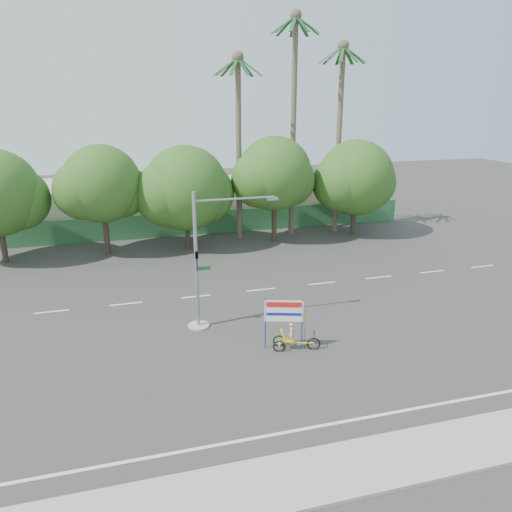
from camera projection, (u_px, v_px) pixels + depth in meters
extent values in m
plane|color=#33302D|center=(268.00, 358.00, 22.60)|extent=(120.00, 120.00, 0.00)
cube|color=gray|center=(337.00, 471.00, 15.71)|extent=(50.00, 2.40, 0.12)
cube|color=#336B3D|center=(194.00, 223.00, 41.97)|extent=(38.00, 0.08, 2.00)
cube|color=#BCB095|center=(70.00, 208.00, 43.21)|extent=(12.00, 8.00, 4.00)
cube|color=#BCB095|center=(269.00, 199.00, 47.90)|extent=(14.00, 8.00, 3.60)
cylinder|color=#473828|center=(2.00, 238.00, 34.94)|extent=(0.40, 0.40, 3.52)
sphere|color=#1F5218|center=(18.00, 199.00, 34.74)|extent=(4.32, 4.32, 4.32)
cylinder|color=#473828|center=(106.00, 230.00, 36.70)|extent=(0.40, 0.40, 3.74)
sphere|color=#1F5218|center=(102.00, 184.00, 35.65)|extent=(5.60, 5.60, 5.60)
sphere|color=#1F5218|center=(120.00, 190.00, 36.43)|extent=(4.03, 4.03, 4.03)
sphere|color=#1F5218|center=(83.00, 190.00, 35.20)|extent=(4.26, 4.26, 4.26)
cylinder|color=#473828|center=(187.00, 227.00, 38.31)|extent=(0.40, 0.40, 3.30)
sphere|color=#1F5218|center=(186.00, 188.00, 37.38)|extent=(6.40, 6.40, 6.40)
sphere|color=#1F5218|center=(204.00, 193.00, 38.19)|extent=(4.61, 4.61, 4.61)
sphere|color=#1F5218|center=(167.00, 194.00, 36.88)|extent=(4.86, 4.86, 4.86)
cylinder|color=#473828|center=(274.00, 218.00, 40.02)|extent=(0.40, 0.40, 3.87)
sphere|color=#1F5218|center=(275.00, 174.00, 38.93)|extent=(5.80, 5.80, 5.80)
sphere|color=#1F5218|center=(289.00, 180.00, 39.73)|extent=(4.18, 4.18, 4.18)
sphere|color=#1F5218|center=(259.00, 179.00, 38.47)|extent=(4.41, 4.41, 4.41)
cylinder|color=#473828|center=(353.00, 215.00, 41.88)|extent=(0.40, 0.40, 3.43)
sphere|color=#1F5218|center=(356.00, 178.00, 40.92)|extent=(6.20, 6.20, 6.20)
sphere|color=#1F5218|center=(369.00, 183.00, 41.72)|extent=(4.46, 4.46, 4.46)
sphere|color=#1F5218|center=(341.00, 183.00, 40.43)|extent=(4.71, 4.71, 4.71)
cylinder|color=#70604C|center=(293.00, 132.00, 39.87)|extent=(0.44, 0.44, 17.00)
sphere|color=#70604C|center=(296.00, 15.00, 37.24)|extent=(0.90, 0.90, 0.90)
cube|color=#1C4C21|center=(307.00, 25.00, 37.69)|extent=(1.91, 0.28, 1.36)
cube|color=#1C4C21|center=(302.00, 26.00, 38.19)|extent=(1.65, 1.44, 1.36)
cube|color=#1C4C21|center=(293.00, 26.00, 38.34)|extent=(0.61, 1.93, 1.36)
cube|color=#1C4C21|center=(286.00, 26.00, 38.07)|extent=(1.20, 1.80, 1.36)
cube|color=#1C4C21|center=(283.00, 25.00, 37.52)|extent=(1.89, 0.92, 1.36)
cube|color=#1C4C21|center=(286.00, 24.00, 36.93)|extent=(1.89, 0.92, 1.36)
cube|color=#1C4C21|center=(293.00, 23.00, 36.58)|extent=(1.20, 1.80, 1.36)
cube|color=#1C4C21|center=(302.00, 23.00, 36.64)|extent=(0.61, 1.93, 1.36)
cube|color=#1C4C21|center=(308.00, 24.00, 37.08)|extent=(1.65, 1.44, 1.36)
cylinder|color=#70604C|center=(338.00, 143.00, 41.21)|extent=(0.44, 0.44, 15.00)
sphere|color=#70604C|center=(343.00, 45.00, 38.89)|extent=(0.90, 0.90, 0.90)
cube|color=#1C4C21|center=(354.00, 55.00, 39.34)|extent=(1.91, 0.28, 1.36)
cube|color=#1C4C21|center=(348.00, 55.00, 39.83)|extent=(1.65, 1.44, 1.36)
cube|color=#1C4C21|center=(340.00, 55.00, 39.99)|extent=(0.61, 1.93, 1.36)
cube|color=#1C4C21|center=(333.00, 55.00, 39.72)|extent=(1.20, 1.80, 1.36)
cube|color=#1C4C21|center=(331.00, 54.00, 39.16)|extent=(1.89, 0.92, 1.36)
cube|color=#1C4C21|center=(334.00, 54.00, 38.57)|extent=(1.89, 0.92, 1.36)
cube|color=#1C4C21|center=(342.00, 53.00, 38.23)|extent=(1.20, 1.80, 1.36)
cube|color=#1C4C21|center=(350.00, 54.00, 38.29)|extent=(0.61, 1.93, 1.36)
cube|color=#1C4C21|center=(355.00, 54.00, 38.73)|extent=(1.65, 1.44, 1.36)
cylinder|color=#70604C|center=(239.00, 153.00, 39.18)|extent=(0.44, 0.44, 14.00)
sphere|color=#70604C|center=(238.00, 57.00, 37.02)|extent=(0.90, 0.90, 0.90)
cube|color=#1C4C21|center=(250.00, 67.00, 37.46)|extent=(1.91, 0.28, 1.36)
cube|color=#1C4C21|center=(245.00, 67.00, 37.96)|extent=(1.65, 1.44, 1.36)
cube|color=#1C4C21|center=(237.00, 67.00, 38.11)|extent=(0.61, 1.93, 1.36)
cube|color=#1C4C21|center=(229.00, 67.00, 37.85)|extent=(1.20, 1.80, 1.36)
cube|color=#1C4C21|center=(225.00, 66.00, 37.29)|extent=(1.89, 0.92, 1.36)
cube|color=#1C4C21|center=(227.00, 66.00, 36.70)|extent=(1.89, 0.92, 1.36)
cube|color=#1C4C21|center=(234.00, 66.00, 36.35)|extent=(1.20, 1.80, 1.36)
cube|color=#1C4C21|center=(243.00, 66.00, 36.41)|extent=(0.61, 1.93, 1.36)
cube|color=#1C4C21|center=(249.00, 66.00, 36.85)|extent=(1.65, 1.44, 1.36)
cylinder|color=gray|center=(199.00, 326.00, 25.60)|extent=(1.10, 1.10, 0.10)
cylinder|color=gray|center=(196.00, 262.00, 24.53)|extent=(0.18, 0.18, 7.00)
cylinder|color=gray|center=(235.00, 199.00, 24.10)|extent=(4.00, 0.10, 0.10)
cube|color=gray|center=(272.00, 199.00, 24.62)|extent=(0.55, 0.20, 0.12)
imported|color=black|center=(197.00, 262.00, 24.30)|extent=(0.16, 0.20, 1.00)
cube|color=#14662D|center=(203.00, 268.00, 24.73)|extent=(0.70, 0.04, 0.18)
torus|color=black|center=(314.00, 344.00, 23.24)|extent=(0.63, 0.27, 0.64)
torus|color=black|center=(279.00, 341.00, 23.56)|extent=(0.59, 0.25, 0.60)
torus|color=black|center=(279.00, 346.00, 23.06)|extent=(0.59, 0.25, 0.60)
cube|color=yellow|center=(296.00, 343.00, 23.25)|extent=(1.54, 0.55, 0.06)
cube|color=yellow|center=(279.00, 343.00, 23.30)|extent=(0.23, 0.56, 0.05)
cube|color=yellow|center=(288.00, 340.00, 23.23)|extent=(0.57, 0.52, 0.06)
cube|color=yellow|center=(283.00, 335.00, 23.16)|extent=(0.33, 0.44, 0.51)
cylinder|color=black|center=(314.00, 337.00, 23.12)|extent=(0.04, 0.04, 0.52)
cube|color=black|center=(314.00, 332.00, 23.05)|extent=(0.17, 0.42, 0.04)
imported|color=#CCB284|center=(292.00, 333.00, 23.11)|extent=(0.35, 0.43, 1.02)
cylinder|color=#181FB9|center=(265.00, 324.00, 23.02)|extent=(0.07, 0.07, 2.55)
cylinder|color=#181FB9|center=(302.00, 324.00, 22.96)|extent=(0.07, 0.07, 2.55)
cube|color=white|center=(284.00, 311.00, 22.78)|extent=(1.72, 0.60, 1.04)
cube|color=red|center=(284.00, 305.00, 22.65)|extent=(1.53, 0.51, 0.25)
cube|color=#181FB9|center=(284.00, 314.00, 22.80)|extent=(1.53, 0.51, 0.13)
cylinder|color=black|center=(305.00, 330.00, 23.04)|extent=(0.02, 0.02, 1.98)
cube|color=red|center=(298.00, 318.00, 22.86)|extent=(0.80, 0.28, 0.62)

